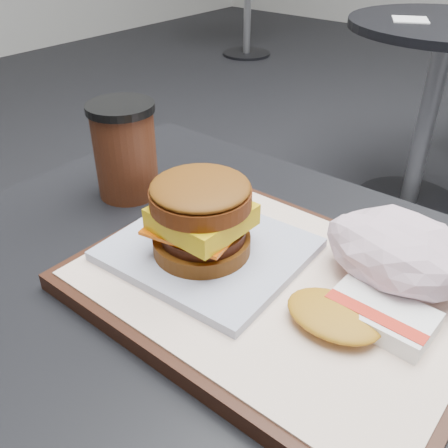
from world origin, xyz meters
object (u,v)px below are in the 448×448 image
coffee_cup (125,150)px  serving_tray (274,289)px  customer_table (241,426)px  breakfast_sandwich (203,225)px  crumpled_wrapper (401,252)px  hash_brown (359,315)px  neighbor_table (437,77)px

coffee_cup → serving_tray: bearing=-10.8°
customer_table → breakfast_sandwich: (-0.07, 0.02, 0.24)m
crumpled_wrapper → serving_tray: bearing=-138.3°
hash_brown → crumpled_wrapper: bearing=90.6°
customer_table → coffee_cup: bearing=162.1°
crumpled_wrapper → neighbor_table: crumpled_wrapper is taller
breakfast_sandwich → customer_table: bearing=-15.5°
customer_table → crumpled_wrapper: bearing=47.7°
breakfast_sandwich → neighbor_table: breakfast_sandwich is taller
breakfast_sandwich → coffee_cup: (-0.19, 0.06, 0.00)m
serving_tray → neighbor_table: (-0.36, 1.62, -0.23)m
serving_tray → breakfast_sandwich: size_ratio=1.91×
breakfast_sandwich → coffee_cup: size_ratio=1.59×
hash_brown → neighbor_table: hash_brown is taller
serving_tray → hash_brown: hash_brown is taller
hash_brown → neighbor_table: size_ratio=0.16×
breakfast_sandwich → coffee_cup: coffee_cup is taller
customer_table → hash_brown: size_ratio=6.70×
customer_table → crumpled_wrapper: crumpled_wrapper is taller
breakfast_sandwich → neighbor_table: 1.68m
customer_table → serving_tray: serving_tray is taller
crumpled_wrapper → neighbor_table: 1.63m
serving_tray → breakfast_sandwich: 0.09m
crumpled_wrapper → coffee_cup: bearing=-175.6°
customer_table → neighbor_table: size_ratio=1.07×
neighbor_table → customer_table: bearing=-78.0°
neighbor_table → crumpled_wrapper: bearing=-73.7°
breakfast_sandwich → neighbor_table: bearing=99.8°
customer_table → coffee_cup: 0.37m
coffee_cup → neighbor_table: (-0.09, 1.57, -0.28)m
serving_tray → coffee_cup: size_ratio=3.04×
breakfast_sandwich → coffee_cup: bearing=161.3°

